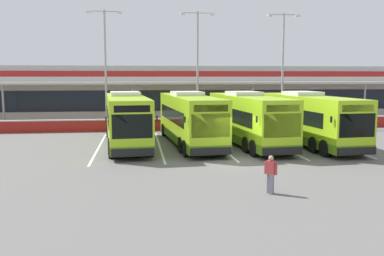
# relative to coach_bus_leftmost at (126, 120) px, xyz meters

# --- Properties ---
(ground_plane) EXTENTS (200.00, 200.00, 0.00)m
(ground_plane) POSITION_rel_coach_bus_leftmost_xyz_m (6.50, -6.50, -1.79)
(ground_plane) COLOR #605E5B
(terminal_building) EXTENTS (70.00, 13.00, 6.00)m
(terminal_building) POSITION_rel_coach_bus_leftmost_xyz_m (6.50, 20.41, 1.23)
(terminal_building) COLOR beige
(terminal_building) RESTS_ON ground
(red_barrier_wall) EXTENTS (60.00, 0.40, 1.10)m
(red_barrier_wall) POSITION_rel_coach_bus_leftmost_xyz_m (6.50, 8.00, -1.23)
(red_barrier_wall) COLOR maroon
(red_barrier_wall) RESTS_ON ground
(coach_bus_leftmost) EXTENTS (3.74, 12.32, 3.78)m
(coach_bus_leftmost) POSITION_rel_coach_bus_leftmost_xyz_m (0.00, 0.00, 0.00)
(coach_bus_leftmost) COLOR #9ED11E
(coach_bus_leftmost) RESTS_ON ground
(coach_bus_left_centre) EXTENTS (3.74, 12.32, 3.78)m
(coach_bus_left_centre) POSITION_rel_coach_bus_leftmost_xyz_m (4.50, -0.15, 0.00)
(coach_bus_left_centre) COLOR #9ED11E
(coach_bus_left_centre) RESTS_ON ground
(coach_bus_centre) EXTENTS (3.74, 12.32, 3.78)m
(coach_bus_centre) POSITION_rel_coach_bus_leftmost_xyz_m (8.64, -0.63, 0.00)
(coach_bus_centre) COLOR #9ED11E
(coach_bus_centre) RESTS_ON ground
(coach_bus_right_centre) EXTENTS (3.74, 12.32, 3.78)m
(coach_bus_right_centre) POSITION_rel_coach_bus_leftmost_xyz_m (12.92, -1.20, 0.00)
(coach_bus_right_centre) COLOR #9ED11E
(coach_bus_right_centre) RESTS_ON ground
(bay_stripe_far_west) EXTENTS (0.14, 13.00, 0.01)m
(bay_stripe_far_west) POSITION_rel_coach_bus_leftmost_xyz_m (-1.90, -0.50, -1.78)
(bay_stripe_far_west) COLOR silver
(bay_stripe_far_west) RESTS_ON ground
(bay_stripe_west) EXTENTS (0.14, 13.00, 0.01)m
(bay_stripe_west) POSITION_rel_coach_bus_leftmost_xyz_m (2.30, -0.50, -1.78)
(bay_stripe_west) COLOR silver
(bay_stripe_west) RESTS_ON ground
(bay_stripe_mid_west) EXTENTS (0.14, 13.00, 0.01)m
(bay_stripe_mid_west) POSITION_rel_coach_bus_leftmost_xyz_m (6.50, -0.50, -1.78)
(bay_stripe_mid_west) COLOR silver
(bay_stripe_mid_west) RESTS_ON ground
(bay_stripe_centre) EXTENTS (0.14, 13.00, 0.01)m
(bay_stripe_centre) POSITION_rel_coach_bus_leftmost_xyz_m (10.70, -0.50, -1.78)
(bay_stripe_centre) COLOR silver
(bay_stripe_centre) RESTS_ON ground
(bay_stripe_mid_east) EXTENTS (0.14, 13.00, 0.01)m
(bay_stripe_mid_east) POSITION_rel_coach_bus_leftmost_xyz_m (14.90, -0.50, -1.78)
(bay_stripe_mid_east) COLOR silver
(bay_stripe_mid_east) RESTS_ON ground
(pedestrian_in_dark_coat) EXTENTS (0.48, 0.42, 1.62)m
(pedestrian_in_dark_coat) POSITION_rel_coach_bus_leftmost_xyz_m (6.27, -13.42, -0.91)
(pedestrian_in_dark_coat) COLOR slate
(pedestrian_in_dark_coat) RESTS_ON ground
(lamp_post_west) EXTENTS (3.24, 0.28, 11.00)m
(lamp_post_west) POSITION_rel_coach_bus_leftmost_xyz_m (-2.12, 10.67, 4.50)
(lamp_post_west) COLOR #9E9EA3
(lamp_post_west) RESTS_ON ground
(lamp_post_centre) EXTENTS (3.24, 0.28, 11.00)m
(lamp_post_centre) POSITION_rel_coach_bus_leftmost_xyz_m (6.57, 10.56, 4.50)
(lamp_post_centre) COLOR #9E9EA3
(lamp_post_centre) RESTS_ON ground
(lamp_post_east) EXTENTS (3.24, 0.28, 11.00)m
(lamp_post_east) POSITION_rel_coach_bus_leftmost_xyz_m (15.07, 10.59, 4.50)
(lamp_post_east) COLOR #9E9EA3
(lamp_post_east) RESTS_ON ground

